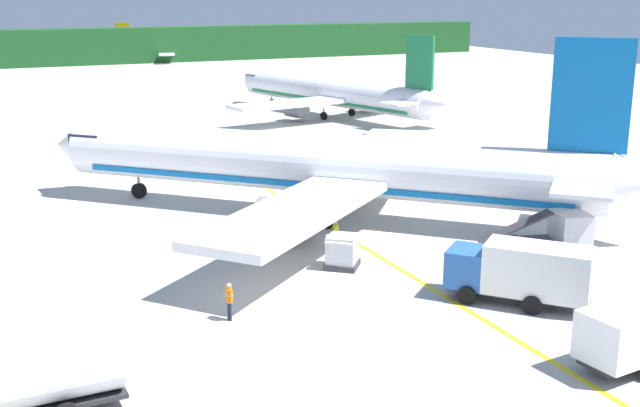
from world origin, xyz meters
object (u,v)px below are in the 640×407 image
object	(u,v)px
airliner_distant	(174,49)
crew_marshaller	(336,233)
airliner_foreground	(327,166)
crew_loader_left	(229,298)
airliner_mid_apron	(334,93)
service_truck_fuel	(26,384)
service_truck_pushback	(554,234)
cargo_container_near	(342,252)
service_truck_baggage	(521,271)

from	to	relation	value
airliner_distant	crew_marshaller	size ratio (longest dim) A/B	16.22
airliner_foreground	crew_loader_left	distance (m)	18.01
airliner_mid_apron	service_truck_fuel	world-z (taller)	airliner_mid_apron
airliner_mid_apron	crew_marshaller	distance (m)	49.74
airliner_distant	service_truck_fuel	size ratio (longest dim) A/B	4.23
service_truck_pushback	cargo_container_near	world-z (taller)	service_truck_pushback
service_truck_pushback	cargo_container_near	bearing A→B (deg)	166.13
airliner_distant	service_truck_pushback	world-z (taller)	airliner_distant
service_truck_baggage	crew_loader_left	bearing A→B (deg)	163.80
service_truck_baggage	service_truck_pushback	bearing A→B (deg)	38.99
airliner_distant	crew_marshaller	distance (m)	133.72
airliner_mid_apron	crew_loader_left	size ratio (longest dim) A/B	19.41
service_truck_pushback	service_truck_fuel	bearing A→B (deg)	-166.54
cargo_container_near	crew_marshaller	distance (m)	3.29
cargo_container_near	airliner_foreground	bearing A→B (deg)	69.57
airliner_foreground	crew_marshaller	bearing A→B (deg)	-110.66
airliner_mid_apron	service_truck_pushback	size ratio (longest dim) A/B	5.37
crew_marshaller	crew_loader_left	world-z (taller)	crew_loader_left
service_truck_fuel	airliner_mid_apron	bearing A→B (deg)	55.80
crew_marshaller	crew_loader_left	size ratio (longest dim) A/B	0.92
service_truck_fuel	service_truck_pushback	xyz separation A→B (m)	(28.69, 6.86, -0.21)
crew_marshaller	cargo_container_near	bearing A→B (deg)	-109.93
service_truck_fuel	crew_marshaller	xyz separation A→B (m)	(17.97, 12.88, -0.44)
airliner_foreground	airliner_mid_apron	distance (m)	42.84
airliner_foreground	crew_loader_left	size ratio (longest dim) A/B	18.27
airliner_foreground	service_truck_baggage	xyz separation A→B (m)	(1.87, -17.66, -1.76)
service_truck_pushback	airliner_foreground	bearing A→B (deg)	123.59
airliner_mid_apron	service_truck_pushback	distance (m)	52.04
airliner_foreground	crew_loader_left	xyz separation A→B (m)	(-11.30, -13.83, -2.34)
airliner_mid_apron	service_truck_fuel	xyz separation A→B (m)	(-39.28, -57.79, -1.46)
airliner_mid_apron	airliner_distant	distance (m)	86.55
airliner_foreground	service_truck_baggage	world-z (taller)	airliner_foreground
service_truck_baggage	crew_marshaller	distance (m)	12.02
crew_marshaller	service_truck_baggage	bearing A→B (deg)	-68.98
service_truck_baggage	crew_marshaller	size ratio (longest dim) A/B	3.95
airliner_mid_apron	service_truck_fuel	bearing A→B (deg)	-124.20
airliner_distant	service_truck_baggage	world-z (taller)	airliner_distant
airliner_distant	crew_loader_left	bearing A→B (deg)	-103.66
airliner_distant	service_truck_fuel	world-z (taller)	airliner_distant
service_truck_fuel	crew_loader_left	xyz separation A→B (m)	(9.10, 5.50, -0.34)
cargo_container_near	airliner_mid_apron	bearing A→B (deg)	64.96
airliner_foreground	service_truck_pushback	xyz separation A→B (m)	(8.28, -12.47, -2.21)
airliner_distant	crew_loader_left	xyz separation A→B (m)	(-33.73, -138.76, -1.18)
airliner_foreground	service_truck_pushback	world-z (taller)	airliner_foreground
service_truck_fuel	service_truck_baggage	distance (m)	22.34
airliner_mid_apron	cargo_container_near	xyz separation A→B (m)	(-22.42, -48.00, -1.95)
airliner_mid_apron	cargo_container_near	world-z (taller)	airliner_mid_apron
service_truck_fuel	cargo_container_near	distance (m)	19.49
airliner_mid_apron	cargo_container_near	bearing A→B (deg)	-115.04
service_truck_pushback	cargo_container_near	xyz separation A→B (m)	(-11.84, 2.92, -0.28)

